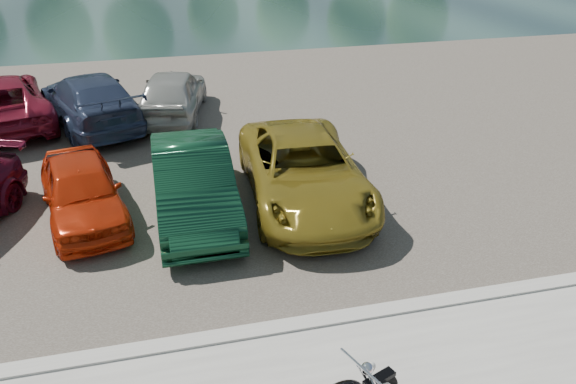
% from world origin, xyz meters
% --- Properties ---
extents(kerb, '(60.00, 0.30, 0.14)m').
position_xyz_m(kerb, '(0.00, 2.00, 0.07)').
color(kerb, '#9D9A94').
rests_on(kerb, ground).
extents(parking_lot, '(60.00, 18.00, 0.04)m').
position_xyz_m(parking_lot, '(0.00, 11.00, 0.02)').
color(parking_lot, '#463F38').
rests_on(parking_lot, ground).
extents(car_4, '(2.26, 4.00, 1.28)m').
position_xyz_m(car_4, '(-3.36, 6.43, 0.68)').
color(car_4, red).
rests_on(car_4, parking_lot).
extents(car_5, '(1.61, 4.56, 1.50)m').
position_xyz_m(car_5, '(-1.07, 6.06, 0.79)').
color(car_5, '#103A24').
rests_on(car_5, parking_lot).
extents(car_6, '(2.72, 5.42, 1.47)m').
position_xyz_m(car_6, '(1.36, 6.11, 0.78)').
color(car_6, olive).
rests_on(car_6, parking_lot).
extents(car_10, '(3.90, 5.83, 1.49)m').
position_xyz_m(car_10, '(-6.16, 12.83, 0.78)').
color(car_10, maroon).
rests_on(car_10, parking_lot).
extents(car_11, '(3.68, 5.67, 1.53)m').
position_xyz_m(car_11, '(-3.56, 12.26, 0.80)').
color(car_11, '#2B3654').
rests_on(car_11, parking_lot).
extents(car_12, '(2.61, 4.61, 1.48)m').
position_xyz_m(car_12, '(-1.15, 12.42, 0.78)').
color(car_12, '#A4A4A0').
rests_on(car_12, parking_lot).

